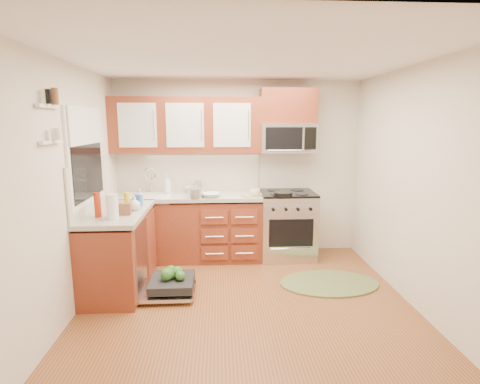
{
  "coord_description": "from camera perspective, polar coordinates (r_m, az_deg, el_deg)",
  "views": [
    {
      "loc": [
        -0.28,
        -3.68,
        1.92
      ],
      "look_at": [
        -0.02,
        0.85,
        1.07
      ],
      "focal_mm": 28.0,
      "sensor_mm": 36.0,
      "label": 1
    }
  ],
  "objects": [
    {
      "name": "microwave",
      "position": [
        5.33,
        7.22,
        8.19
      ],
      "size": [
        0.76,
        0.38,
        0.4
      ],
      "primitive_type": null,
      "color": "silver",
      "rests_on": "ground"
    },
    {
      "name": "shelf_upper",
      "position": [
        3.63,
        -27.18,
        11.56
      ],
      "size": [
        0.04,
        0.4,
        0.03
      ],
      "primitive_type": "cube",
      "color": "white",
      "rests_on": "ground"
    },
    {
      "name": "wall_right",
      "position": [
        4.26,
        25.29,
        0.57
      ],
      "size": [
        0.04,
        3.5,
        2.5
      ],
      "primitive_type": "cube",
      "color": "beige",
      "rests_on": "ground"
    },
    {
      "name": "cutting_board",
      "position": [
        5.09,
        2.01,
        -0.53
      ],
      "size": [
        0.33,
        0.28,
        0.02
      ],
      "primitive_type": "cube",
      "rotation": [
        0.0,
        0.0,
        0.39
      ],
      "color": "tan",
      "rests_on": "countertop_back"
    },
    {
      "name": "backsplash_left",
      "position": [
        4.51,
        -22.02,
        0.8
      ],
      "size": [
        0.02,
        1.25,
        0.57
      ],
      "primitive_type": "cube",
      "color": "#BBB6A7",
      "rests_on": "ground"
    },
    {
      "name": "bowl_b",
      "position": [
        5.36,
        -6.83,
        0.35
      ],
      "size": [
        0.37,
        0.37,
        0.09
      ],
      "primitive_type": "imported",
      "rotation": [
        0.0,
        0.0,
        0.34
      ],
      "color": "#999999",
      "rests_on": "countertop_back"
    },
    {
      "name": "bowl_a",
      "position": [
        5.03,
        -4.4,
        -0.47
      ],
      "size": [
        0.24,
        0.24,
        0.06
      ],
      "primitive_type": "imported",
      "rotation": [
        0.0,
        0.0,
        0.01
      ],
      "color": "#999999",
      "rests_on": "countertop_back"
    },
    {
      "name": "canister",
      "position": [
        5.42,
        -6.41,
        0.86
      ],
      "size": [
        0.13,
        0.13,
        0.16
      ],
      "primitive_type": "cylinder",
      "rotation": [
        0.0,
        0.0,
        0.29
      ],
      "color": "silver",
      "rests_on": "countertop_back"
    },
    {
      "name": "countertop_back",
      "position": [
        5.24,
        -8.05,
        -0.69
      ],
      "size": [
        2.07,
        0.64,
        0.05
      ],
      "primitive_type": "cube",
      "color": "#B7B4A7",
      "rests_on": "base_cabinet_back"
    },
    {
      "name": "base_cabinet_left",
      "position": [
        4.62,
        -17.95,
        -8.79
      ],
      "size": [
        0.6,
        1.25,
        0.85
      ],
      "primitive_type": "cube",
      "color": "#5F2215",
      "rests_on": "ground"
    },
    {
      "name": "base_cabinet_back",
      "position": [
        5.36,
        -7.91,
        -5.65
      ],
      "size": [
        2.05,
        0.6,
        0.85
      ],
      "primitive_type": "cube",
      "color": "#5F2215",
      "rests_on": "ground"
    },
    {
      "name": "backsplash_back",
      "position": [
        5.48,
        -7.88,
        3.09
      ],
      "size": [
        2.05,
        0.02,
        0.57
      ],
      "primitive_type": "cube",
      "color": "#BBB6A7",
      "rests_on": "ground"
    },
    {
      "name": "shelf_lower",
      "position": [
        3.63,
        -26.78,
        6.84
      ],
      "size": [
        0.04,
        0.4,
        0.03
      ],
      "primitive_type": "cube",
      "color": "white",
      "rests_on": "ground"
    },
    {
      "name": "soap_bottle_a",
      "position": [
        5.32,
        -10.98,
        1.14
      ],
      "size": [
        0.13,
        0.13,
        0.27
      ],
      "primitive_type": "imported",
      "rotation": [
        0.0,
        0.0,
        0.27
      ],
      "color": "#999999",
      "rests_on": "countertop_back"
    },
    {
      "name": "cup",
      "position": [
        5.04,
        2.28,
        -0.11
      ],
      "size": [
        0.18,
        0.18,
        0.11
      ],
      "primitive_type": "imported",
      "rotation": [
        0.0,
        0.0,
        0.37
      ],
      "color": "#999999",
      "rests_on": "countertop_back"
    },
    {
      "name": "upper_cabinets",
      "position": [
        5.28,
        -8.2,
        10.04
      ],
      "size": [
        2.05,
        0.35,
        0.75
      ],
      "primitive_type": null,
      "color": "#5F2215",
      "rests_on": "ground"
    },
    {
      "name": "rug",
      "position": [
        4.75,
        13.41,
        -13.35
      ],
      "size": [
        1.32,
        1.0,
        0.02
      ],
      "primitive_type": null,
      "rotation": [
        0.0,
        0.0,
        0.21
      ],
      "color": "#5B653A",
      "rests_on": "ground"
    },
    {
      "name": "sink",
      "position": [
        5.31,
        -13.69,
        -1.84
      ],
      "size": [
        0.62,
        0.5,
        0.26
      ],
      "primitive_type": null,
      "color": "white",
      "rests_on": "ground"
    },
    {
      "name": "window_blind",
      "position": [
        4.42,
        -22.42,
        9.34
      ],
      "size": [
        0.02,
        0.96,
        0.4
      ],
      "primitive_type": "cube",
      "color": "white",
      "rests_on": "ground"
    },
    {
      "name": "dishwasher",
      "position": [
        4.42,
        -10.81,
        -13.89
      ],
      "size": [
        0.7,
        0.6,
        0.2
      ],
      "primitive_type": null,
      "color": "silver",
      "rests_on": "ground"
    },
    {
      "name": "soap_bottle_c",
      "position": [
        4.43,
        -15.83,
        -1.63
      ],
      "size": [
        0.14,
        0.14,
        0.17
      ],
      "primitive_type": "imported",
      "rotation": [
        0.0,
        0.0,
        -0.05
      ],
      "color": "#999999",
      "rests_on": "countertop_left"
    },
    {
      "name": "wooden_box",
      "position": [
        4.25,
        -17.12,
        -2.5
      ],
      "size": [
        0.13,
        0.1,
        0.13
      ],
      "primitive_type": "cube",
      "rotation": [
        0.0,
        0.0,
        0.05
      ],
      "color": "brown",
      "rests_on": "countertop_left"
    },
    {
      "name": "soap_bottle_b",
      "position": [
        4.73,
        -15.0,
        -0.71
      ],
      "size": [
        0.11,
        0.11,
        0.18
      ],
      "primitive_type": "imported",
      "rotation": [
        0.0,
        0.0,
        0.32
      ],
      "color": "#999999",
      "rests_on": "countertop_left"
    },
    {
      "name": "mustard_bottle",
      "position": [
        4.47,
        -16.86,
        -1.34
      ],
      "size": [
        0.07,
        0.07,
        0.2
      ],
      "primitive_type": "cylinder",
      "rotation": [
        0.0,
        0.0,
        0.04
      ],
      "color": "yellow",
      "rests_on": "countertop_left"
    },
    {
      "name": "wall_left",
      "position": [
        4.02,
        -24.62,
        0.08
      ],
      "size": [
        0.04,
        3.5,
        2.5
      ],
      "primitive_type": "cube",
      "color": "beige",
      "rests_on": "ground"
    },
    {
      "name": "paper_towel_roll",
      "position": [
        4.11,
        -18.88,
        -2.09
      ],
      "size": [
        0.13,
        0.13,
        0.26
      ],
      "primitive_type": "cylinder",
      "rotation": [
        0.0,
        0.0,
        0.12
      ],
      "color": "white",
      "rests_on": "countertop_left"
    },
    {
      "name": "cabinet_over_mw",
      "position": [
        5.35,
        7.28,
        12.86
      ],
      "size": [
        0.76,
        0.35,
        0.47
      ],
      "primitive_type": "cube",
      "color": "#5F2215",
      "rests_on": "ground"
    },
    {
      "name": "countertop_left",
      "position": [
        4.48,
        -18.17,
        -3.05
      ],
      "size": [
        0.64,
        1.27,
        0.05
      ],
      "primitive_type": "cube",
      "color": "#B7B4A7",
      "rests_on": "base_cabinet_left"
    },
    {
      "name": "floor",
      "position": [
        4.16,
        1.03,
        -16.83
      ],
      "size": [
        3.5,
        3.5,
        0.0
      ],
      "primitive_type": "plane",
      "color": "brown",
      "rests_on": "ground"
    },
    {
      "name": "stock_pot",
      "position": [
        5.0,
        -6.79,
        -0.16
      ],
      "size": [
        0.27,
        0.27,
        0.13
      ],
      "primitive_type": "cylinder",
      "rotation": [
        0.0,
        0.0,
        -0.34
      ],
      "color": "silver",
      "rests_on": "countertop_back"
    },
    {
      "name": "ceiling",
      "position": [
        3.74,
        1.17,
        19.57
      ],
      "size": [
        3.5,
        3.5,
        0.0
      ],
      "primitive_type": "plane",
      "rotation": [
        3.14,
        0.0,
        0.0
      ],
      "color": "white",
      "rests_on": "ground"
    },
    {
      "name": "range",
      "position": [
        5.4,
        7.15,
        -4.97
      ],
      "size": [
        0.76,
        0.64,
        0.95
      ],
      "primitive_type": null,
      "color": "silver",
      "rests_on": "ground"
    },
    {
      "name": "wall_front",
      "position": [
        2.06,
        4.8,
        -8.29
      ],
      "size": [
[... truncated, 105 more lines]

